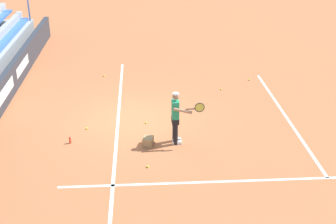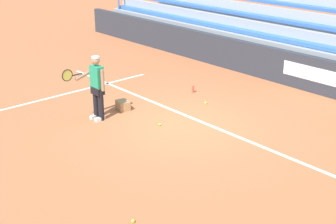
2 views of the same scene
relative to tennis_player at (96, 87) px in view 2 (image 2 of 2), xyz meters
The scene contains 11 objects.
ground_plane 2.44m from the tennis_player, 141.44° to the right, with size 160.00×160.00×0.00m, color #B7663D.
court_baseline_white 2.76m from the tennis_player, 132.83° to the right, with size 12.00×0.10×0.01m, color white.
back_wall_sponsor_board 6.47m from the tennis_player, 106.04° to the right, with size 22.32×0.25×1.10m.
bleacher_stand 8.62m from the tennis_player, 101.87° to the right, with size 21.20×3.20×3.40m.
tennis_player is the anchor object (origin of this frame).
ball_box_cardboard 1.18m from the tennis_player, 83.11° to the right, with size 0.40×0.30×0.26m, color #A87F51.
tennis_ball_far_right 1.94m from the tennis_player, 32.68° to the right, with size 0.07×0.07×0.07m, color #CCE533.
tennis_ball_far_left 4.94m from the tennis_player, 153.39° to the left, with size 0.07×0.07×0.07m, color #CCE533.
tennis_ball_by_box 3.27m from the tennis_player, 110.85° to the right, with size 0.07×0.07×0.07m, color #CCE533.
tennis_ball_stray_back 1.91m from the tennis_player, 146.94° to the right, with size 0.07×0.07×0.07m, color #CCE533.
water_bottle 3.47m from the tennis_player, 92.79° to the right, with size 0.07×0.07×0.22m, color #EA4C33.
Camera 2 is at (-8.08, 7.67, 4.80)m, focal length 50.00 mm.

